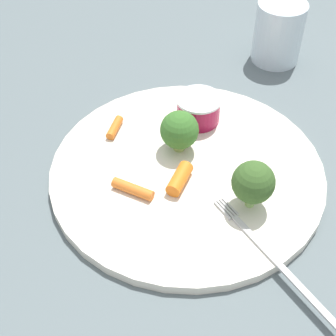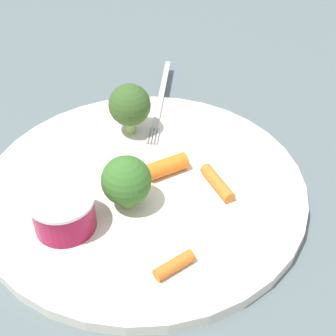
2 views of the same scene
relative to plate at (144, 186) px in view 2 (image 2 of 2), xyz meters
name	(u,v)px [view 2 (image 2 of 2)]	position (x,y,z in m)	size (l,w,h in m)	color
ground_plane	(144,191)	(0.00, 0.00, -0.01)	(2.40, 2.40, 0.00)	#546164
plate	(144,186)	(0.00, 0.00, 0.00)	(0.32, 0.32, 0.01)	silver
sauce_cup	(64,212)	(-0.09, -0.02, 0.02)	(0.06, 0.06, 0.03)	maroon
broccoli_floret_0	(130,105)	(0.03, 0.08, 0.04)	(0.05, 0.05, 0.06)	#99C469
broccoli_floret_1	(126,181)	(-0.03, -0.02, 0.04)	(0.05, 0.05, 0.05)	#93AB59
carrot_stick_0	(217,183)	(0.06, -0.04, 0.01)	(0.01, 0.01, 0.05)	orange
carrot_stick_1	(166,166)	(0.03, 0.00, 0.01)	(0.02, 0.02, 0.04)	orange
carrot_stick_2	(174,265)	(-0.03, -0.11, 0.01)	(0.01, 0.01, 0.04)	orange
fork	(160,100)	(0.09, 0.12, 0.01)	(0.12, 0.15, 0.00)	#BAB9B8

